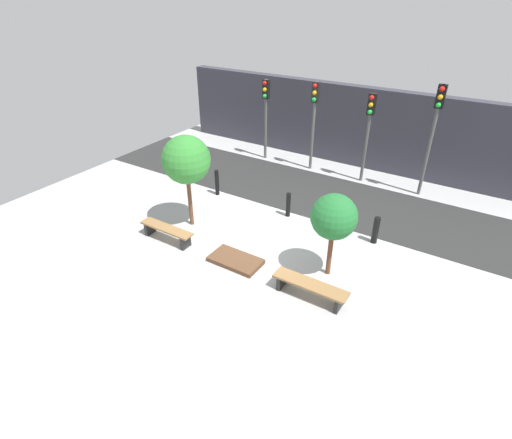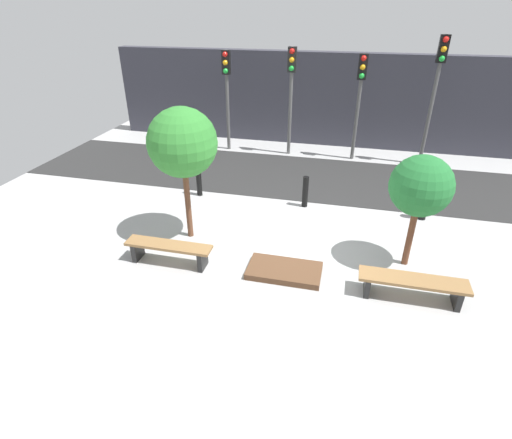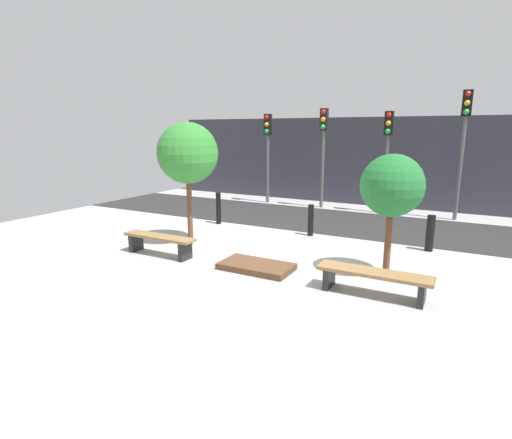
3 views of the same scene
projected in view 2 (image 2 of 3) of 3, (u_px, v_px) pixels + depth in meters
ground_plane at (291, 249)px, 8.88m from camera, size 18.00×18.00×0.00m
road_strip at (313, 178)px, 12.45m from camera, size 18.00×3.52×0.01m
building_facade at (327, 100)px, 14.68m from camera, size 16.20×0.50×3.29m
bench_left at (169, 249)px, 8.27m from camera, size 1.83×0.38×0.47m
bench_right at (412, 284)px, 7.29m from camera, size 1.94×0.45×0.44m
planter_bed at (284, 271)px, 8.08m from camera, size 1.48×0.82×0.13m
tree_behind_left_bench at (182, 143)px, 8.33m from camera, size 1.48×1.48×3.00m
tree_behind_right_bench at (421, 187)px, 7.57m from camera, size 1.19×1.19×2.38m
bollard_far_left at (199, 179)px, 11.13m from camera, size 0.15×0.15×0.97m
bollard_left at (305, 192)px, 10.54m from camera, size 0.15×0.15×0.85m
bollard_center at (425, 203)px, 9.92m from camera, size 0.19×0.19×0.86m
traffic_light_west at (227, 83)px, 13.74m from camera, size 0.28×0.27×3.42m
traffic_light_mid_west at (291, 82)px, 13.23m from camera, size 0.28×0.27×3.57m
traffic_light_mid_east at (360, 88)px, 12.82m from camera, size 0.28×0.27×3.42m
traffic_light_east at (437, 79)px, 12.18m from camera, size 0.28×0.27×4.00m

